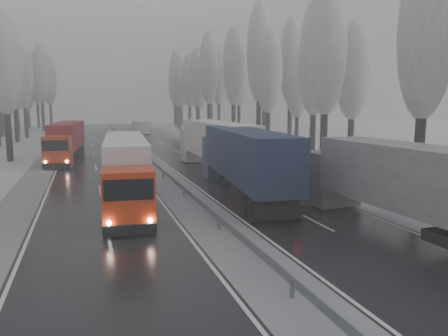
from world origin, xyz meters
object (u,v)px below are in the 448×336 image
truck_cream_box (214,142)px  truck_red_white (126,165)px  truck_grey_tarp (413,184)px  truck_red_red (66,139)px  box_truck_distant (141,127)px  truck_blue_box (242,157)px

truck_cream_box → truck_red_white: (-8.91, -10.55, -0.31)m
truck_grey_tarp → truck_red_red: (-16.30, 34.66, -0.12)m
truck_grey_tarp → truck_red_white: (-11.93, 11.57, -0.16)m
truck_grey_tarp → box_truck_distant: truck_grey_tarp is taller
truck_grey_tarp → truck_red_red: size_ratio=1.05×
box_truck_distant → truck_red_white: (-8.67, -63.37, 0.99)m
truck_blue_box → truck_cream_box: truck_cream_box is taller
truck_cream_box → truck_red_white: 13.81m
truck_red_red → truck_cream_box: bearing=-38.5°
truck_cream_box → truck_red_white: truck_cream_box is taller
truck_cream_box → box_truck_distant: truck_cream_box is taller
truck_blue_box → truck_cream_box: (1.30, 10.92, 0.02)m
box_truck_distant → truck_red_red: truck_red_red is taller
box_truck_distant → truck_blue_box: bearing=-97.0°
truck_red_white → truck_red_red: (-4.37, 23.09, 0.04)m
box_truck_distant → truck_red_white: bearing=-103.8°
truck_blue_box → truck_red_red: truck_blue_box is taller
truck_grey_tarp → box_truck_distant: 75.02m
truck_cream_box → truck_red_white: bearing=-131.2°
truck_red_white → truck_cream_box: bearing=54.0°
truck_blue_box → truck_cream_box: size_ratio=1.00×
truck_blue_box → box_truck_distant: 63.76m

